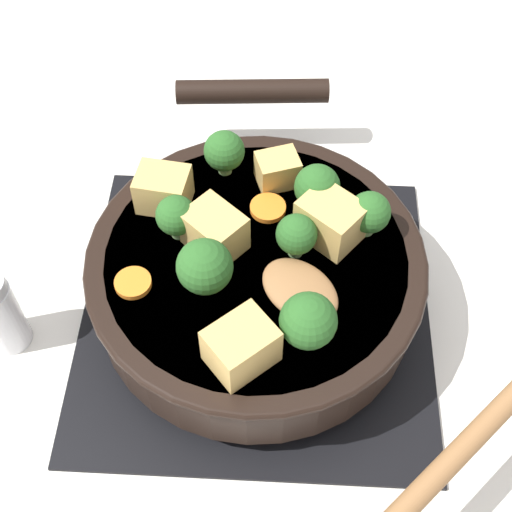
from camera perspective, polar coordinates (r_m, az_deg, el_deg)
ground_plane at (r=0.65m, az=0.00°, el=-4.43°), size 2.40×2.40×0.00m
front_burner_grate at (r=0.64m, az=0.00°, el=-3.86°), size 0.31×0.31×0.03m
skillet_pan at (r=0.60m, az=-0.00°, el=-1.28°), size 0.28×0.37×0.06m
wooden_spoon at (r=0.52m, az=11.08°, el=-9.23°), size 0.25×0.25×0.02m
tofu_cube_center_large at (r=0.58m, az=5.98°, el=2.87°), size 0.06×0.06×0.04m
tofu_cube_near_handle at (r=0.51m, az=-1.20°, el=-7.24°), size 0.06×0.06×0.04m
tofu_cube_east_chunk at (r=0.60m, az=-7.42°, el=5.30°), size 0.05×0.04×0.03m
tofu_cube_west_chunk at (r=0.57m, az=-3.34°, el=2.02°), size 0.06×0.06×0.04m
tofu_cube_back_piece at (r=0.62m, az=1.75°, el=6.91°), size 0.04×0.04×0.03m
broccoli_floret_near_spoon at (r=0.58m, az=9.07°, el=3.43°), size 0.03×0.03×0.04m
broccoli_floret_center_top at (r=0.57m, az=-6.40°, el=3.19°), size 0.03×0.03×0.04m
broccoli_floret_east_rim at (r=0.54m, az=-4.13°, el=-0.87°), size 0.04×0.04×0.05m
broccoli_floret_west_rim at (r=0.51m, az=4.20°, el=-5.22°), size 0.04×0.04×0.05m
broccoli_floret_north_edge at (r=0.59m, az=4.91°, el=5.48°), size 0.04×0.04×0.05m
broccoli_floret_south_cluster at (r=0.62m, az=-2.55°, el=8.36°), size 0.04×0.04×0.04m
broccoli_floret_mid_floret at (r=0.56m, az=3.26°, el=1.70°), size 0.03×0.03×0.04m
carrot_slice_orange_thin at (r=0.57m, az=-9.81°, el=-2.13°), size 0.03×0.03×0.01m
carrot_slice_near_center at (r=0.60m, az=0.96°, el=3.86°), size 0.03×0.03×0.01m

